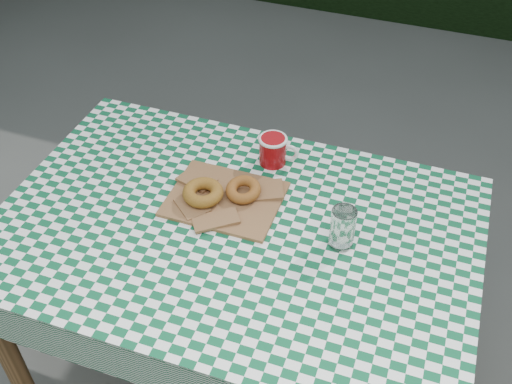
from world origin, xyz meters
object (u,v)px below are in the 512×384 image
table (237,313)px  drinking_glass (342,228)px  paper_bag (225,198)px  coffee_mug (273,150)px

table → drinking_glass: size_ratio=10.86×
table → drinking_glass: bearing=6.9°
drinking_glass → paper_bag: bearing=171.8°
coffee_mug → table: bearing=-98.1°
table → drinking_glass: (0.28, 0.04, 0.44)m
paper_bag → drinking_glass: bearing=-8.2°
coffee_mug → drinking_glass: bearing=-49.5°
coffee_mug → drinking_glass: 0.38m
table → coffee_mug: bearing=87.7°
drinking_glass → table: bearing=-172.4°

